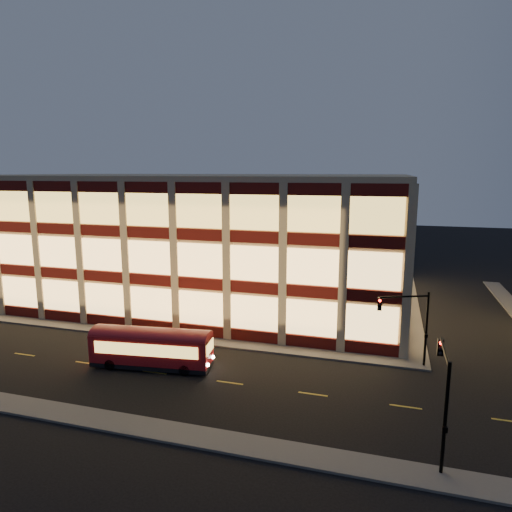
% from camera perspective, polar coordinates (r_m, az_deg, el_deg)
% --- Properties ---
extents(ground, '(200.00, 200.00, 0.00)m').
position_cam_1_polar(ground, '(42.89, -13.38, -10.10)').
color(ground, black).
rests_on(ground, ground).
extents(sidewalk_office_south, '(54.00, 2.00, 0.15)m').
position_cam_1_polar(sidewalk_office_south, '(45.15, -16.10, -9.07)').
color(sidewalk_office_south, '#514F4C').
rests_on(sidewalk_office_south, ground).
extents(sidewalk_office_east, '(2.00, 30.00, 0.15)m').
position_cam_1_polar(sidewalk_office_east, '(53.79, 18.65, -6.04)').
color(sidewalk_office_east, '#514F4C').
rests_on(sidewalk_office_east, ground).
extents(sidewalk_near, '(100.00, 2.00, 0.15)m').
position_cam_1_polar(sidewalk_near, '(33.25, -25.03, -17.01)').
color(sidewalk_near, '#514F4C').
rests_on(sidewalk_near, ground).
extents(office_building, '(50.45, 30.45, 14.50)m').
position_cam_1_polar(office_building, '(57.11, -7.83, 2.74)').
color(office_building, tan).
rests_on(office_building, ground).
extents(traffic_signal_far, '(3.79, 1.87, 6.00)m').
position_cam_1_polar(traffic_signal_far, '(36.55, 18.65, -7.21)').
color(traffic_signal_far, black).
rests_on(traffic_signal_far, ground).
extents(traffic_signal_near, '(0.32, 4.45, 6.00)m').
position_cam_1_polar(traffic_signal_near, '(26.14, 22.41, -14.66)').
color(traffic_signal_near, black).
rests_on(traffic_signal_near, ground).
extents(trolley_bus, '(9.43, 3.40, 3.12)m').
position_cam_1_polar(trolley_bus, '(36.55, -12.94, -10.87)').
color(trolley_bus, maroon).
rests_on(trolley_bus, ground).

